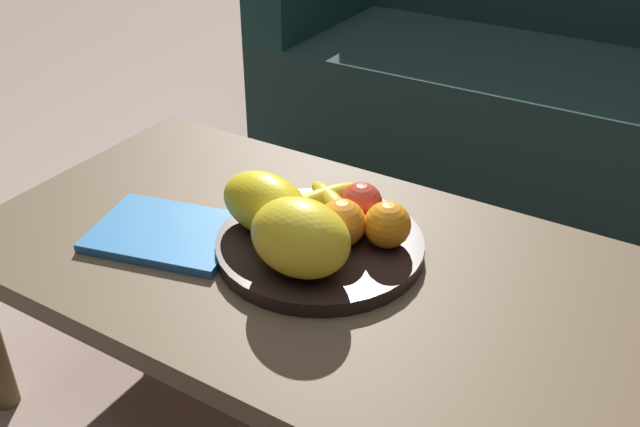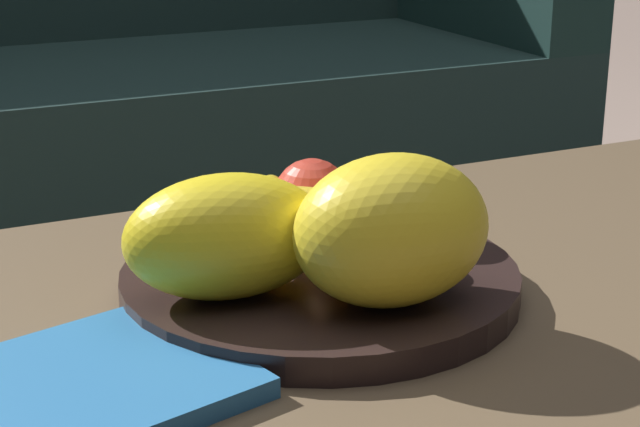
# 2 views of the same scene
# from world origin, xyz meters

# --- Properties ---
(coffee_table) EXTENTS (1.25, 0.63, 0.38)m
(coffee_table) POSITION_xyz_m (0.00, 0.00, 0.35)
(coffee_table) COLOR brown
(coffee_table) RESTS_ON ground_plane
(couch) EXTENTS (1.70, 0.70, 0.90)m
(couch) POSITION_xyz_m (0.08, 1.19, 0.30)
(couch) COLOR #1C312F
(couch) RESTS_ON ground_plane
(fruit_bowl) EXTENTS (0.35, 0.35, 0.03)m
(fruit_bowl) POSITION_xyz_m (-0.04, 0.02, 0.40)
(fruit_bowl) COLOR black
(fruit_bowl) RESTS_ON coffee_table
(melon_large_front) EXTENTS (0.18, 0.12, 0.10)m
(melon_large_front) POSITION_xyz_m (-0.13, 0.00, 0.46)
(melon_large_front) COLOR yellow
(melon_large_front) RESTS_ON fruit_bowl
(melon_smaller_beside) EXTENTS (0.16, 0.12, 0.12)m
(melon_smaller_beside) POSITION_xyz_m (-0.02, -0.07, 0.47)
(melon_smaller_beside) COLOR yellow
(melon_smaller_beside) RESTS_ON fruit_bowl
(orange_front) EXTENTS (0.08, 0.08, 0.08)m
(orange_front) POSITION_xyz_m (-0.00, 0.03, 0.45)
(orange_front) COLOR orange
(orange_front) RESTS_ON fruit_bowl
(orange_left) EXTENTS (0.08, 0.08, 0.08)m
(orange_left) POSITION_xyz_m (0.06, 0.06, 0.45)
(orange_left) COLOR orange
(orange_left) RESTS_ON fruit_bowl
(apple_front) EXTENTS (0.07, 0.07, 0.07)m
(apple_front) POSITION_xyz_m (-0.01, 0.10, 0.45)
(apple_front) COLOR red
(apple_front) RESTS_ON fruit_bowl
(banana_bunch) EXTENTS (0.15, 0.17, 0.06)m
(banana_bunch) POSITION_xyz_m (-0.05, 0.08, 0.44)
(banana_bunch) COLOR gold
(banana_bunch) RESTS_ON fruit_bowl
(magazine) EXTENTS (0.29, 0.24, 0.02)m
(magazine) POSITION_xyz_m (-0.28, -0.08, 0.39)
(magazine) COLOR #2D74B3
(magazine) RESTS_ON coffee_table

